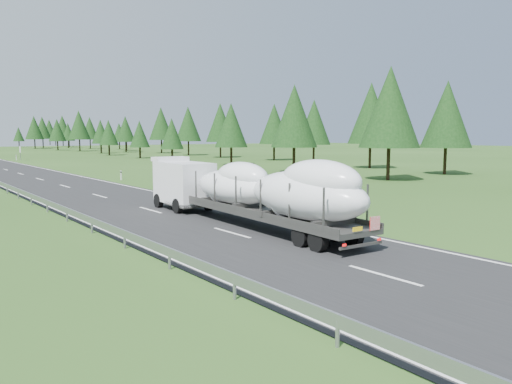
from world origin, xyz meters
TOP-DOWN VIEW (x-y plane):
  - ground at (0.00, 0.00)m, footprint 400.00×400.00m
  - highway_sign at (7.20, 80.00)m, footprint 0.08×0.90m
  - tree_line_right at (38.53, 88.73)m, footprint 26.71×257.21m
  - boat_truck at (1.87, 0.99)m, footprint 3.09×17.46m

SIDE VIEW (x-z plane):
  - ground at x=0.00m, z-range 0.00..0.00m
  - highway_sign at x=7.20m, z-range 0.51..3.11m
  - boat_truck at x=1.87m, z-range 0.13..3.75m
  - tree_line_right at x=38.53m, z-range 0.47..13.11m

